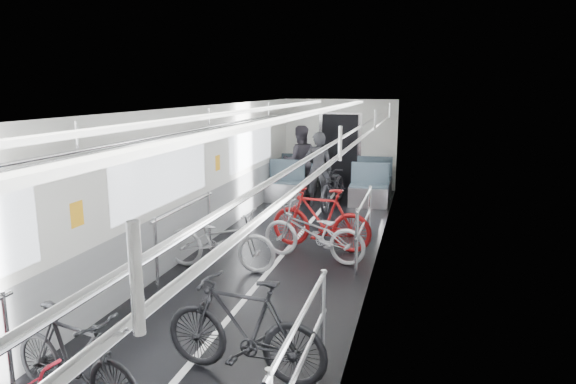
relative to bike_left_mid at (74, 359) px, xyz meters
The scene contains 9 objects.
car_shell 5.14m from the bike_left_mid, 82.90° to the left, with size 3.02×14.01×2.41m.
bike_left_mid is the anchor object (origin of this frame).
bike_left_far 3.52m from the bike_left_mid, 91.73° to the left, with size 0.61×1.75×0.92m, color #98989C.
bike_right_near 1.48m from the bike_left_mid, 33.91° to the left, with size 0.47×1.66×1.00m, color black.
bike_right_mid 4.42m from the bike_left_mid, 74.74° to the left, with size 0.60×1.73×0.91m, color #B3B2B7.
bike_right_far 5.00m from the bike_left_mid, 76.49° to the left, with size 0.50×1.76×1.06m, color maroon.
bike_aisle 8.01m from the bike_left_mid, 83.88° to the left, with size 0.65×1.87×0.98m, color black.
person_standing 8.09m from the bike_left_mid, 86.57° to the left, with size 0.63×0.41×1.72m, color black.
person_seated 9.02m from the bike_left_mid, 91.14° to the left, with size 0.87×0.67×1.78m, color #2D2930.
Camera 1 is at (2.12, -6.66, 2.70)m, focal length 32.00 mm.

